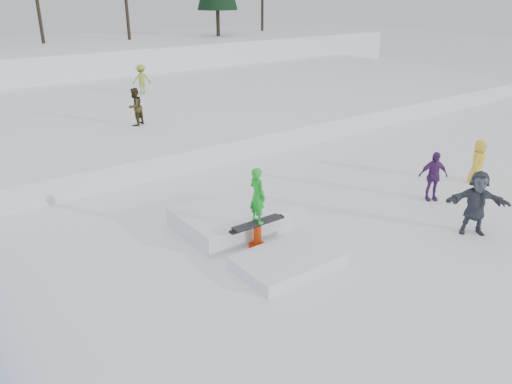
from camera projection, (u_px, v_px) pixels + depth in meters
ground at (289, 266)px, 11.76m from camera, size 120.00×120.00×0.00m
snow_berm at (3, 65)px, 33.57m from camera, size 60.00×14.00×2.40m
snow_midrise at (71, 117)px, 23.49m from camera, size 50.00×18.00×0.80m
walker_olive at (135, 107)px, 20.32m from camera, size 0.94×0.88×1.53m
walker_ygreen at (141, 79)px, 26.42m from camera, size 1.08×0.77×1.52m
spectator_purple at (433, 176)px, 15.14m from camera, size 0.97×0.79×1.54m
spectator_yellow at (478, 162)px, 16.50m from camera, size 0.84×0.68×1.48m
spectator_dark at (476, 203)px, 13.01m from camera, size 1.51×1.51×1.75m
jib_rail_feature at (244, 228)px, 12.95m from camera, size 2.60×4.40×2.11m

